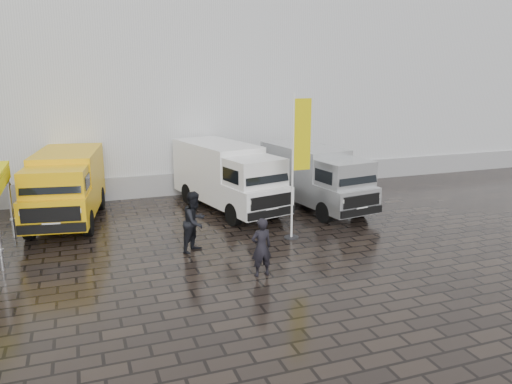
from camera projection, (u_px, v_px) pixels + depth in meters
ground at (300, 243)px, 16.56m from camera, size 120.00×120.00×0.00m
exhibition_hall at (222, 63)px, 30.42m from camera, size 44.00×16.00×12.00m
hall_plinth at (269, 177)px, 24.37m from camera, size 44.00×0.15×1.00m
van_yellow at (66, 189)px, 18.55m from camera, size 3.04×5.90×2.60m
van_white at (228, 178)px, 20.19m from camera, size 3.40×6.46×2.66m
van_silver at (315, 179)px, 20.47m from camera, size 2.80×6.01×2.51m
flagpole at (298, 159)px, 16.49m from camera, size 0.88×0.50×4.90m
wheelie_bin at (346, 174)px, 25.25m from camera, size 0.65×0.65×0.97m
person_front at (261, 247)px, 13.75m from camera, size 0.64×0.45×1.67m
person_tent at (195, 222)px, 15.61m from camera, size 1.19×1.18×1.94m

